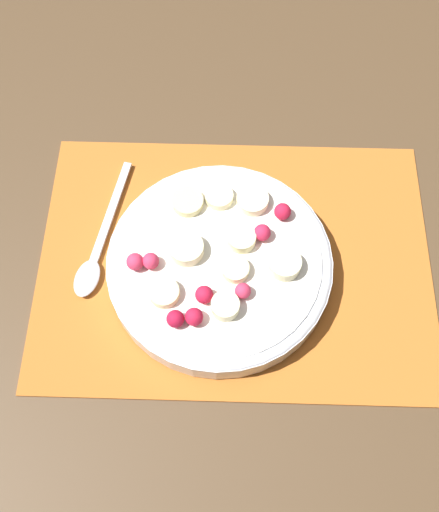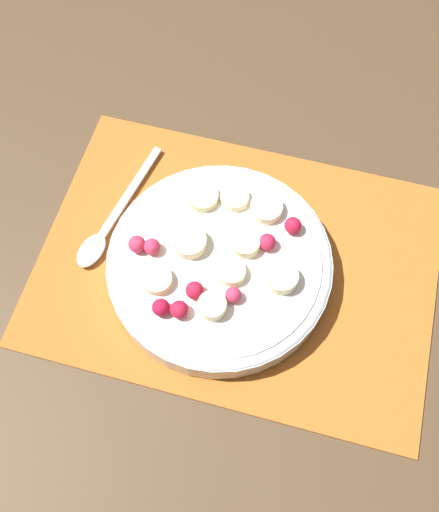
{
  "view_description": "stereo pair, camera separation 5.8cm",
  "coord_description": "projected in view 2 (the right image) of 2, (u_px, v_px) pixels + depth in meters",
  "views": [
    {
      "loc": [
        0.01,
        0.26,
        0.57
      ],
      "look_at": [
        0.02,
        0.01,
        0.04
      ],
      "focal_mm": 40.0,
      "sensor_mm": 36.0,
      "label": 1
    },
    {
      "loc": [
        -0.05,
        0.26,
        0.57
      ],
      "look_at": [
        0.02,
        0.01,
        0.04
      ],
      "focal_mm": 40.0,
      "sensor_mm": 36.0,
      "label": 2
    }
  ],
  "objects": [
    {
      "name": "ground_plane",
      "position": [
        237.0,
        265.0,
        0.63
      ],
      "size": [
        3.0,
        3.0,
        0.0
      ],
      "primitive_type": "plane",
      "color": "#4C3823"
    },
    {
      "name": "placemat",
      "position": [
        237.0,
        263.0,
        0.62
      ],
      "size": [
        0.43,
        0.31,
        0.01
      ],
      "color": "#B26023",
      "rests_on": "ground_plane"
    },
    {
      "name": "spoon",
      "position": [
        105.0,
        229.0,
        0.63
      ],
      "size": [
        0.05,
        0.17,
        0.01
      ],
      "rotation": [
        0.0,
        0.0,
        7.66
      ],
      "color": "silver",
      "rests_on": "placemat"
    },
    {
      "name": "fruit_bowl",
      "position": [
        220.0,
        263.0,
        0.6
      ],
      "size": [
        0.24,
        0.24,
        0.05
      ],
      "color": "silver",
      "rests_on": "placemat"
    }
  ]
}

